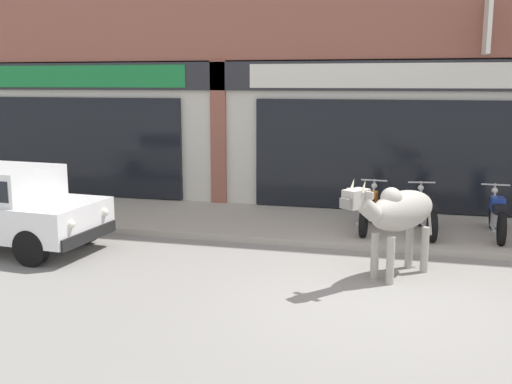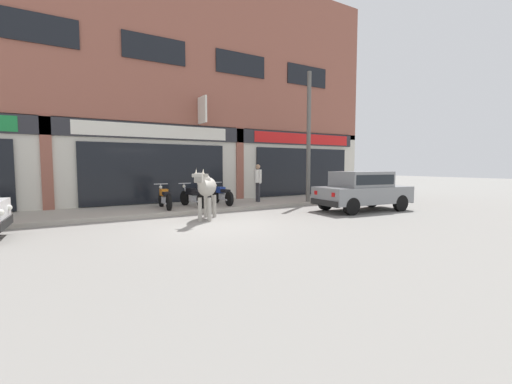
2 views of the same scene
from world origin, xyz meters
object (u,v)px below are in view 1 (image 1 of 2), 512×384
object	(u,v)px
cow	(398,212)
motorcycle_1	(426,213)
car_0	(1,203)
motorcycle_2	(497,216)
motorcycle_0	(369,209)

from	to	relation	value
cow	motorcycle_1	world-z (taller)	cow
cow	motorcycle_1	size ratio (longest dim) A/B	1.03
cow	car_0	size ratio (longest dim) A/B	0.50
motorcycle_2	cow	bearing A→B (deg)	-125.14
motorcycle_0	motorcycle_2	distance (m)	2.32
cow	motorcycle_0	size ratio (longest dim) A/B	1.02
car_0	cow	bearing A→B (deg)	0.48
motorcycle_1	car_0	bearing A→B (deg)	-161.28
motorcycle_1	motorcycle_0	bearing A→B (deg)	178.74
car_0	motorcycle_0	bearing A→B (deg)	21.79
car_0	motorcycle_1	size ratio (longest dim) A/B	2.06
cow	motorcycle_0	world-z (taller)	cow
motorcycle_1	motorcycle_2	xyz separation A→B (m)	(1.27, 0.07, 0.00)
motorcycle_1	motorcycle_2	distance (m)	1.27
motorcycle_0	motorcycle_2	world-z (taller)	same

